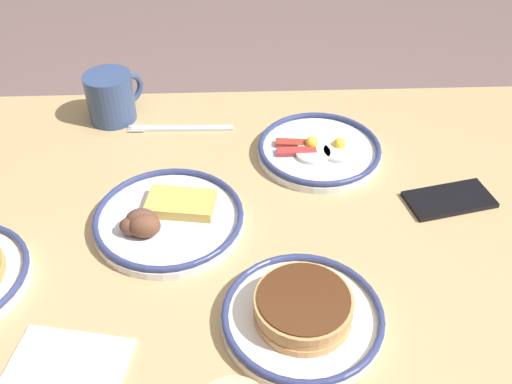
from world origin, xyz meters
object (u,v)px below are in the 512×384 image
plate_near_main (167,218)px  fork_near (180,128)px  paper_napkin (62,379)px  plate_center_pancakes (319,150)px  cell_phone (449,199)px  plate_far_side (303,313)px  coffee_mug (111,96)px

plate_near_main → fork_near: size_ratio=1.17×
plate_near_main → paper_napkin: bearing=68.1°
plate_center_pancakes → cell_phone: bearing=145.9°
plate_near_main → plate_far_side: bearing=134.4°
plate_near_main → fork_near: (-0.00, -0.27, -0.01)m
plate_near_main → plate_center_pancakes: bearing=-146.1°
coffee_mug → cell_phone: size_ratio=0.75×
cell_phone → fork_near: bearing=-39.2°
plate_far_side → coffee_mug: (0.33, -0.52, 0.03)m
fork_near → plate_center_pancakes: bearing=160.1°
coffee_mug → fork_near: 0.15m
coffee_mug → cell_phone: 0.66m
coffee_mug → cell_phone: (-0.60, 0.28, -0.05)m
plate_near_main → cell_phone: bearing=-175.1°
plate_near_main → cell_phone: (-0.47, -0.04, -0.01)m
coffee_mug → fork_near: size_ratio=0.52×
fork_near → plate_far_side: bearing=112.2°
plate_far_side → plate_near_main: bearing=-45.6°
coffee_mug → paper_napkin: coffee_mug is taller
paper_napkin → cell_phone: bearing=-151.4°
plate_center_pancakes → paper_napkin: size_ratio=1.52×
paper_napkin → fork_near: fork_near is taller
cell_phone → paper_napkin: cell_phone is taller
paper_napkin → coffee_mug: bearing=-88.1°
plate_near_main → plate_far_side: size_ratio=1.09×
plate_center_pancakes → coffee_mug: size_ratio=2.12×
paper_napkin → fork_near: size_ratio=0.73×
plate_center_pancakes → coffee_mug: bearing=-19.9°
plate_center_pancakes → cell_phone: plate_center_pancakes is taller
coffee_mug → plate_center_pancakes: bearing=160.1°
coffee_mug → paper_napkin: (-0.02, 0.60, -0.05)m
plate_near_main → coffee_mug: size_ratio=2.24×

